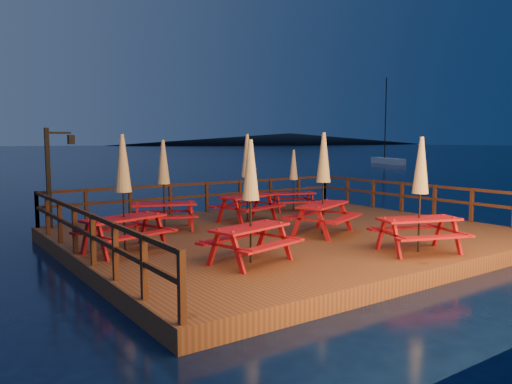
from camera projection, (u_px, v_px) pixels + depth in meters
ground at (289, 245)px, 14.50m from camera, size 500.00×500.00×0.00m
deck at (289, 238)px, 14.48m from camera, size 12.00×10.00×0.40m
deck_piles at (289, 255)px, 14.53m from camera, size 11.44×9.44×1.40m
railing at (254, 199)px, 15.83m from camera, size 11.80×9.75×1.10m
lamp_post at (54, 168)px, 14.91m from camera, size 0.85×0.18×3.00m
headland_right at (290, 139)px, 307.01m from camera, size 230.40×86.40×7.00m
sailboat at (388, 161)px, 62.92m from camera, size 4.19×7.25×10.97m
picnic_table_0 at (123, 191)px, 11.68m from camera, size 2.26×2.01×2.77m
picnic_table_1 at (420, 193)px, 11.64m from camera, size 2.31×2.10×2.71m
picnic_table_2 at (164, 183)px, 14.56m from camera, size 2.28×2.09×2.64m
picnic_table_3 at (251, 199)px, 10.62m from camera, size 2.17×1.93×2.65m
picnic_table_4 at (323, 182)px, 13.91m from camera, size 2.49×2.31×2.85m
picnic_table_5 at (247, 176)px, 16.10m from camera, size 2.32×2.06×2.82m
picnic_table_6 at (293, 179)px, 18.48m from camera, size 1.95×1.78×2.28m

